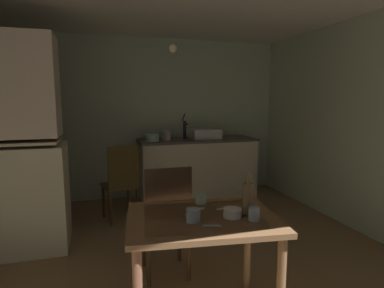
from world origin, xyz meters
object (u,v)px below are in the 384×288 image
chair_by_counter (121,182)px  sink_basin (205,134)px  glass_bottle (248,197)px  mug_tall (254,214)px  dining_table (202,232)px  hand_pump (185,128)px  serving_bowl_wide (232,213)px  hutch_cabinet (17,153)px  mixing_bowl_counter (151,138)px  chair_far_side (166,220)px

chair_by_counter → sink_basin: bearing=26.2°
sink_basin → glass_bottle: sink_basin is taller
mug_tall → sink_basin: bearing=77.3°
dining_table → chair_by_counter: 2.06m
hand_pump → mug_tall: bearing=-96.5°
sink_basin → serving_bowl_wide: 2.86m
hutch_cabinet → mug_tall: 2.43m
hand_pump → hutch_cabinet: bearing=-150.0°
mixing_bowl_counter → glass_bottle: (0.21, -2.68, -0.10)m
serving_bowl_wide → mug_tall: 0.14m
chair_far_side → serving_bowl_wide: size_ratio=8.25×
glass_bottle → mixing_bowl_counter: bearing=94.6°
dining_table → glass_bottle: bearing=-10.5°
sink_basin → chair_by_counter: sink_basin is taller
mug_tall → glass_bottle: (0.01, 0.11, 0.07)m
dining_table → mug_tall: mug_tall is taller
hand_pump → chair_far_side: bearing=-109.3°
hutch_cabinet → sink_basin: (2.37, 1.14, -0.00)m
sink_basin → chair_far_side: size_ratio=0.44×
dining_table → hand_pump: bearing=77.1°
hutch_cabinet → serving_bowl_wide: 2.29m
sink_basin → mixing_bowl_counter: sink_basin is taller
serving_bowl_wide → mug_tall: mug_tall is taller
mug_tall → glass_bottle: bearing=84.6°
mixing_bowl_counter → serving_bowl_wide: (0.09, -2.70, -0.19)m
hutch_cabinet → glass_bottle: 2.36m
hand_pump → serving_bowl_wide: bearing=-98.9°
serving_bowl_wide → glass_bottle: bearing=9.7°
chair_far_side → glass_bottle: (0.43, -0.65, 0.36)m
dining_table → sink_basin: bearing=70.7°
glass_bottle → serving_bowl_wide: bearing=-170.3°
mixing_bowl_counter → hutch_cabinet: bearing=-144.4°
chair_far_side → mug_tall: chair_far_side is taller
hand_pump → chair_by_counter: hand_pump is taller
mixing_bowl_counter → dining_table: (-0.09, -2.62, -0.33)m
hutch_cabinet → chair_by_counter: (1.03, 0.48, -0.50)m
hutch_cabinet → mixing_bowl_counter: bearing=35.6°
mixing_bowl_counter → serving_bowl_wide: 2.71m
sink_basin → hand_pump: hand_pump is taller
hutch_cabinet → chair_far_side: hutch_cabinet is taller
chair_far_side → serving_bowl_wide: bearing=-65.3°
serving_bowl_wide → chair_by_counter: bearing=105.5°
sink_basin → hand_pump: size_ratio=1.13×
mixing_bowl_counter → chair_by_counter: size_ratio=0.23×
hutch_cabinet → serving_bowl_wide: bearing=-44.9°
chair_far_side → chair_by_counter: 1.45m
dining_table → chair_by_counter: (-0.39, 2.01, -0.14)m
mug_tall → serving_bowl_wide: bearing=142.1°
sink_basin → dining_table: (-0.94, -2.67, -0.36)m
mixing_bowl_counter → glass_bottle: bearing=-85.4°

